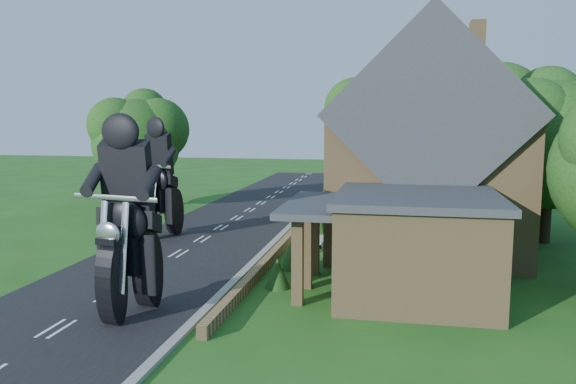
% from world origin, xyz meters
% --- Properties ---
extents(ground, '(120.00, 120.00, 0.00)m').
position_xyz_m(ground, '(0.00, 0.00, 0.00)').
color(ground, '#1C4F16').
rests_on(ground, ground).
extents(road, '(7.00, 80.00, 0.02)m').
position_xyz_m(road, '(0.00, 0.00, 0.01)').
color(road, black).
rests_on(road, ground).
extents(kerb, '(0.30, 80.00, 0.12)m').
position_xyz_m(kerb, '(3.65, 0.00, 0.06)').
color(kerb, gray).
rests_on(kerb, ground).
extents(garden_wall, '(0.30, 22.00, 0.40)m').
position_xyz_m(garden_wall, '(4.30, 5.00, 0.20)').
color(garden_wall, '#96784C').
rests_on(garden_wall, ground).
extents(house, '(9.54, 8.64, 10.24)m').
position_xyz_m(house, '(10.49, 6.00, 4.34)').
color(house, '#96784C').
rests_on(house, ground).
extents(annex, '(7.05, 5.94, 3.44)m').
position_xyz_m(annex, '(9.87, -0.80, 1.77)').
color(annex, '#96784C').
rests_on(annex, ground).
extents(tree_house_right, '(6.51, 6.00, 8.40)m').
position_xyz_m(tree_house_right, '(16.65, 8.62, 5.19)').
color(tree_house_right, black).
rests_on(tree_house_right, ground).
extents(tree_behind_house, '(7.81, 7.20, 10.08)m').
position_xyz_m(tree_behind_house, '(14.18, 16.14, 6.23)').
color(tree_behind_house, black).
rests_on(tree_behind_house, ground).
extents(tree_behind_left, '(6.94, 6.40, 9.16)m').
position_xyz_m(tree_behind_left, '(8.16, 17.13, 5.73)').
color(tree_behind_left, black).
rests_on(tree_behind_left, ground).
extents(tree_far_road, '(6.08, 5.60, 7.84)m').
position_xyz_m(tree_far_road, '(-6.86, 14.11, 4.84)').
color(tree_far_road, black).
rests_on(tree_far_road, ground).
extents(shrub_a, '(0.90, 0.90, 1.10)m').
position_xyz_m(shrub_a, '(5.30, -1.00, 0.55)').
color(shrub_a, '#163B12').
rests_on(shrub_a, ground).
extents(shrub_b, '(0.90, 0.90, 1.10)m').
position_xyz_m(shrub_b, '(5.30, 1.50, 0.55)').
color(shrub_b, '#163B12').
rests_on(shrub_b, ground).
extents(shrub_c, '(0.90, 0.90, 1.10)m').
position_xyz_m(shrub_c, '(5.30, 4.00, 0.55)').
color(shrub_c, '#163B12').
rests_on(shrub_c, ground).
extents(shrub_d, '(0.90, 0.90, 1.10)m').
position_xyz_m(shrub_d, '(5.30, 9.00, 0.55)').
color(shrub_d, '#163B12').
rests_on(shrub_d, ground).
extents(shrub_e, '(0.90, 0.90, 1.10)m').
position_xyz_m(shrub_e, '(5.30, 11.50, 0.55)').
color(shrub_e, '#163B12').
rests_on(shrub_e, ground).
extents(shrub_f, '(0.90, 0.90, 1.10)m').
position_xyz_m(shrub_f, '(5.30, 14.00, 0.55)').
color(shrub_f, '#163B12').
rests_on(shrub_f, ground).
extents(motorcycle_lead, '(0.85, 2.00, 1.81)m').
position_xyz_m(motorcycle_lead, '(1.58, -4.58, 0.90)').
color(motorcycle_lead, black).
rests_on(motorcycle_lead, ground).
extents(motorcycle_follow, '(1.28, 1.94, 1.79)m').
position_xyz_m(motorcycle_follow, '(-2.16, 6.12, 0.89)').
color(motorcycle_follow, black).
rests_on(motorcycle_follow, ground).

